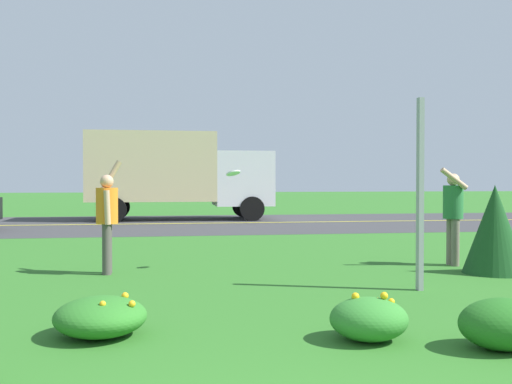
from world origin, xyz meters
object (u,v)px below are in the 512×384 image
Objects in this scene: frisbee_white at (233,173)px; sign_post_near_path at (420,194)px; person_catcher_green_shirt at (453,210)px; box_truck_white at (177,171)px; person_thrower_orange_shirt at (107,214)px.

sign_post_near_path is at bearing -44.03° from frisbee_white.
sign_post_near_path reaches higher than person_catcher_green_shirt.
box_truck_white reaches higher than frisbee_white.
sign_post_near_path is 10.25× the size of frisbee_white.
box_truck_white is at bearing 100.94° from sign_post_near_path.
person_thrower_orange_shirt is (-4.26, 2.08, -0.35)m from sign_post_near_path.
person_catcher_green_shirt is at bearing -70.78° from box_truck_white.
person_thrower_orange_shirt is at bearing 153.93° from sign_post_near_path.
person_catcher_green_shirt is at bearing 53.67° from sign_post_near_path.
person_catcher_green_shirt is 0.25× the size of box_truck_white.
person_catcher_green_shirt is at bearing 0.31° from person_thrower_orange_shirt.
box_truck_white reaches higher than person_thrower_orange_shirt.
box_truck_white is at bearing 83.67° from person_thrower_orange_shirt.
person_thrower_orange_shirt is 1.06× the size of person_catcher_green_shirt.
sign_post_near_path reaches higher than person_thrower_orange_shirt.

